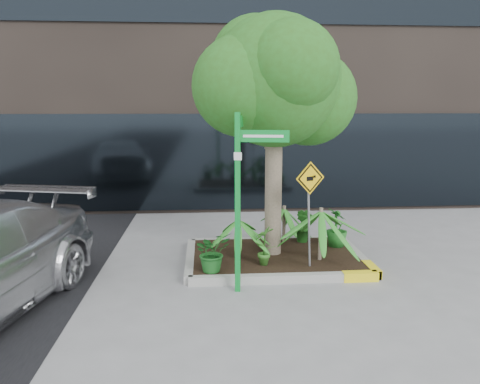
{
  "coord_description": "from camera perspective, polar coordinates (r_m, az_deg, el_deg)",
  "views": [
    {
      "loc": [
        -1.08,
        -8.14,
        2.94
      ],
      "look_at": [
        -0.47,
        0.2,
        1.37
      ],
      "focal_mm": 35.0,
      "sensor_mm": 36.0,
      "label": 1
    }
  ],
  "objects": [
    {
      "name": "ground",
      "position": [
        8.72,
        3.21,
        -9.1
      ],
      "size": [
        80.0,
        80.0,
        0.0
      ],
      "primitive_type": "plane",
      "color": "gray",
      "rests_on": "ground"
    },
    {
      "name": "planter",
      "position": [
        8.98,
        4.47,
        -7.85
      ],
      "size": [
        3.35,
        2.36,
        0.15
      ],
      "color": "#9E9E99",
      "rests_on": "ground"
    },
    {
      "name": "tree",
      "position": [
        8.62,
        4.23,
        13.31
      ],
      "size": [
        3.06,
        2.71,
        4.59
      ],
      "color": "gray",
      "rests_on": "ground"
    },
    {
      "name": "palm_front",
      "position": [
        8.52,
        9.86,
        -2.33
      ],
      "size": [
        1.09,
        1.09,
        1.21
      ],
      "color": "gray",
      "rests_on": "ground"
    },
    {
      "name": "palm_left",
      "position": [
        8.52,
        -0.19,
        -3.45
      ],
      "size": [
        0.87,
        0.87,
        0.96
      ],
      "color": "gray",
      "rests_on": "ground"
    },
    {
      "name": "palm_back",
      "position": [
        9.63,
        5.41,
        -1.98
      ],
      "size": [
        0.84,
        0.84,
        0.94
      ],
      "color": "gray",
      "rests_on": "ground"
    },
    {
      "name": "shrub_a",
      "position": [
        7.98,
        -3.41,
        -7.29
      ],
      "size": [
        0.84,
        0.84,
        0.68
      ],
      "primitive_type": "imported",
      "rotation": [
        0.0,
        0.0,
        0.56
      ],
      "color": "#195A1E",
      "rests_on": "planter"
    },
    {
      "name": "shrub_b",
      "position": [
        9.52,
        11.72,
        -4.25
      ],
      "size": [
        0.53,
        0.53,
        0.77
      ],
      "primitive_type": "imported",
      "rotation": [
        0.0,
        0.0,
        1.84
      ],
      "color": "#1D621E",
      "rests_on": "planter"
    },
    {
      "name": "shrub_c",
      "position": [
        8.28,
        2.99,
        -6.45
      ],
      "size": [
        0.54,
        0.54,
        0.72
      ],
      "primitive_type": "imported",
      "rotation": [
        0.0,
        0.0,
        3.83
      ],
      "color": "#347524",
      "rests_on": "planter"
    },
    {
      "name": "shrub_d",
      "position": [
        9.68,
        7.8,
        -4.05
      ],
      "size": [
        0.54,
        0.54,
        0.71
      ],
      "primitive_type": "imported",
      "rotation": [
        0.0,
        0.0,
        5.32
      ],
      "color": "#1D5919",
      "rests_on": "planter"
    },
    {
      "name": "street_sign_post",
      "position": [
        7.22,
        0.2,
        1.12
      ],
      "size": [
        0.83,
        0.92,
        2.83
      ],
      "rotation": [
        0.0,
        0.0,
        -0.19
      ],
      "color": "#0D9531",
      "rests_on": "ground"
    },
    {
      "name": "cattle_sign",
      "position": [
        8.11,
        8.49,
        -0.49
      ],
      "size": [
        0.53,
        0.22,
        1.84
      ],
      "rotation": [
        0.0,
        0.0,
        0.37
      ],
      "color": "slate",
      "rests_on": "ground"
    }
  ]
}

